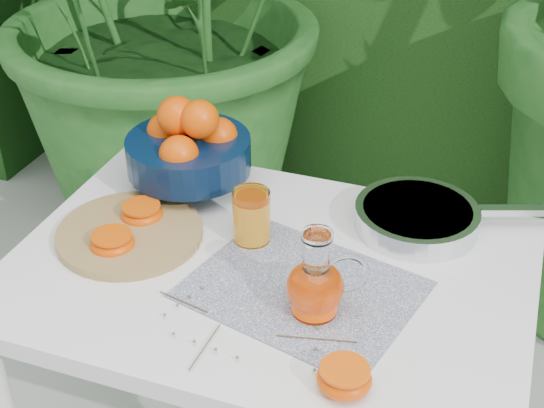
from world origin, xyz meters
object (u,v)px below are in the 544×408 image
(cutting_board, at_px, (130,233))
(juice_pitcher, at_px, (316,285))
(fruit_bowl, at_px, (189,146))
(white_table, at_px, (269,298))
(saute_pan, at_px, (419,216))

(cutting_board, relative_size, juice_pitcher, 1.76)
(fruit_bowl, distance_m, juice_pitcher, 0.51)
(cutting_board, bearing_deg, juice_pitcher, -12.50)
(white_table, height_order, cutting_board, cutting_board)
(saute_pan, bearing_deg, white_table, -137.08)
(saute_pan, bearing_deg, juice_pitcher, -110.26)
(cutting_board, bearing_deg, saute_pan, 23.37)
(cutting_board, bearing_deg, white_table, 1.16)
(juice_pitcher, bearing_deg, saute_pan, 69.74)
(white_table, distance_m, juice_pitcher, 0.22)
(cutting_board, height_order, saute_pan, saute_pan)
(fruit_bowl, bearing_deg, white_table, -39.91)
(white_table, relative_size, fruit_bowl, 3.19)
(white_table, bearing_deg, fruit_bowl, 140.09)
(cutting_board, bearing_deg, fruit_bowl, 82.17)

